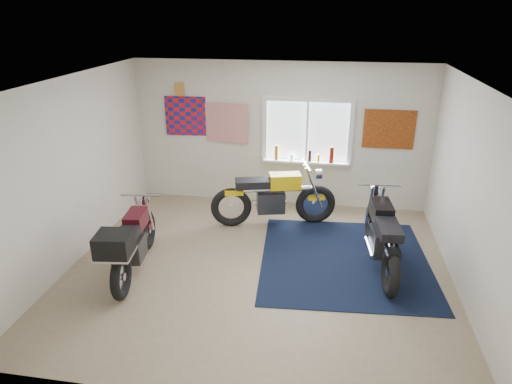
% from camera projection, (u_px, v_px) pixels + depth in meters
% --- Properties ---
extents(ground, '(5.50, 5.50, 0.00)m').
position_uv_depth(ground, '(259.00, 268.00, 6.74)').
color(ground, '#9E896B').
rests_on(ground, ground).
extents(room_shell, '(5.50, 5.50, 5.50)m').
position_uv_depth(room_shell, '(259.00, 162.00, 6.11)').
color(room_shell, white).
rests_on(room_shell, ground).
extents(navy_rug, '(2.68, 2.77, 0.01)m').
position_uv_depth(navy_rug, '(344.00, 260.00, 6.94)').
color(navy_rug, black).
rests_on(navy_rug, ground).
extents(window_assembly, '(1.66, 0.17, 1.26)m').
position_uv_depth(window_assembly, '(307.00, 136.00, 8.40)').
color(window_assembly, white).
rests_on(window_assembly, room_shell).
extents(oil_bottles, '(1.10, 0.09, 0.30)m').
position_uv_depth(oil_bottles, '(305.00, 155.00, 8.46)').
color(oil_bottles, '#936615').
rests_on(oil_bottles, window_assembly).
extents(flag_display, '(1.60, 0.10, 1.17)m').
position_uv_depth(flag_display, '(179.00, 89.00, 8.48)').
color(flag_display, red).
rests_on(flag_display, room_shell).
extents(triumph_poster, '(0.90, 0.03, 0.70)m').
position_uv_depth(triumph_poster, '(389.00, 129.00, 8.12)').
color(triumph_poster, '#A54C14').
rests_on(triumph_poster, room_shell).
extents(yellow_triumph, '(2.16, 0.81, 1.11)m').
position_uv_depth(yellow_triumph, '(273.00, 198.00, 7.92)').
color(yellow_triumph, black).
rests_on(yellow_triumph, ground).
extents(black_chrome_bike, '(0.65, 2.14, 1.10)m').
position_uv_depth(black_chrome_bike, '(382.00, 236.00, 6.63)').
color(black_chrome_bike, black).
rests_on(black_chrome_bike, navy_rug).
extents(maroon_tourer, '(0.70, 1.97, 1.00)m').
position_uv_depth(maroon_tourer, '(131.00, 244.00, 6.35)').
color(maroon_tourer, black).
rests_on(maroon_tourer, ground).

